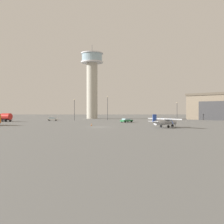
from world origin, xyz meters
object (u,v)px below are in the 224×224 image
control_tower (92,78)px  airplane_silver (165,121)px  light_post_west (177,109)px  traffic_cone_near_left (91,125)px  light_post_east (74,108)px  car_white (53,119)px  truck_fuel_tanker_red (4,117)px  car_green (126,120)px  light_post_north (108,106)px

control_tower → airplane_silver: (19.92, -70.12, -18.49)m
light_post_west → traffic_cone_near_left: bearing=-129.3°
light_post_east → control_tower: bearing=74.9°
control_tower → car_white: control_tower is taller
light_post_east → airplane_silver: bearing=-60.8°
car_white → traffic_cone_near_left: (16.49, -34.56, -0.43)m
control_tower → truck_fuel_tanker_red: bearing=-131.0°
truck_fuel_tanker_red → traffic_cone_near_left: size_ratio=9.83×
traffic_cone_near_left → airplane_silver: bearing=-25.1°
control_tower → car_green: bearing=-72.6°
control_tower → light_post_north: 23.38m
truck_fuel_tanker_red → light_post_east: bearing=-128.9°
light_post_north → airplane_silver: bearing=-76.5°
car_green → control_tower: bearing=67.8°
car_white → light_post_west: (51.11, 7.79, 3.83)m
car_green → light_post_east: 27.48m
traffic_cone_near_left → car_white: bearing=115.5°
control_tower → car_green: control_tower is taller
control_tower → car_green: (13.20, -42.09, -19.24)m
airplane_silver → light_post_west: size_ratio=1.29×
car_white → light_post_west: light_post_west is taller
traffic_cone_near_left → light_post_north: bearing=83.4°
control_tower → traffic_cone_near_left: 64.88m
light_post_north → traffic_cone_near_left: bearing=-96.6°
car_white → car_green: same height
light_post_north → light_post_west: bearing=-4.3°
truck_fuel_tanker_red → light_post_east: size_ratio=0.71×
traffic_cone_near_left → control_tower: bearing=92.0°
airplane_silver → car_white: (-34.27, 42.89, -0.75)m
traffic_cone_near_left → truck_fuel_tanker_red: bearing=140.1°
airplane_silver → control_tower: bearing=71.2°
light_post_west → light_post_north: 29.61m
airplane_silver → car_white: airplane_silver is taller
truck_fuel_tanker_red → traffic_cone_near_left: (32.33, -27.00, -1.40)m
light_post_east → traffic_cone_near_left: size_ratio=13.87×
airplane_silver → car_green: size_ratio=2.13×
light_post_west → light_post_north: (-29.50, 2.21, 1.37)m
truck_fuel_tanker_red → traffic_cone_near_left: bearing=165.4°
light_post_west → traffic_cone_near_left: 54.87m
car_white → light_post_north: (21.62, 10.00, 5.20)m
airplane_silver → traffic_cone_near_left: size_ratio=15.58×
truck_fuel_tanker_red → car_white: truck_fuel_tanker_red is taller
light_post_west → airplane_silver: bearing=-108.4°
light_post_north → traffic_cone_near_left: size_ratio=16.28×
control_tower → light_post_west: control_tower is taller
airplane_silver → light_post_north: bearing=68.8°
control_tower → car_white: (-14.36, -27.23, -19.24)m
truck_fuel_tanker_red → light_post_west: size_ratio=0.81×
control_tower → traffic_cone_near_left: control_tower is taller
car_green → light_post_north: bearing=63.8°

